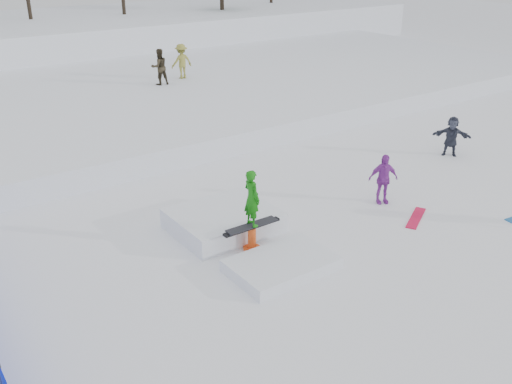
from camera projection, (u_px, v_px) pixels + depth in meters
ground at (288, 268)px, 13.37m from camera, size 120.00×120.00×0.00m
snow_midrise at (63, 105)px, 25.12m from camera, size 50.00×18.00×0.80m
walker_olive at (159, 67)px, 26.62m from camera, size 0.84×0.68×1.66m
walker_ygreen at (182, 61)px, 27.84m from camera, size 1.08×0.63×1.67m
spectator_purple at (383, 179)px, 16.42m from camera, size 0.94×0.71×1.49m
spectator_dark at (451, 136)px, 20.12m from camera, size 1.13×1.30×1.42m
loose_board_red at (416, 218)px, 15.75m from camera, size 1.36×0.92×0.03m
jib_rail_feature at (239, 230)px, 14.48m from camera, size 2.60×4.40×2.11m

